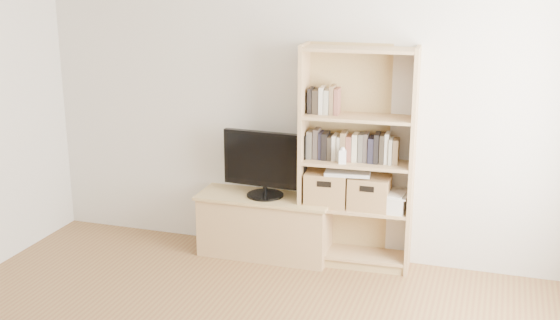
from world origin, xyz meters
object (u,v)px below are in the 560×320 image
at_px(basket_right, 369,192).
at_px(laptop, 348,172).
at_px(bookshelf, 357,159).
at_px(baby_monitor, 342,157).
at_px(television, 265,164).
at_px(tv_stand, 265,227).
at_px(basket_left, 327,188).

relative_size(basket_right, laptop, 0.89).
xyz_separation_m(bookshelf, baby_monitor, (-0.09, -0.10, 0.03)).
distance_m(bookshelf, television, 0.74).
xyz_separation_m(tv_stand, basket_left, (0.50, 0.03, 0.38)).
relative_size(tv_stand, laptop, 3.05).
bearing_deg(laptop, baby_monitor, -113.78).
distance_m(tv_stand, basket_right, 0.92).
relative_size(tv_stand, television, 1.53).
bearing_deg(basket_right, baby_monitor, -153.35).
xyz_separation_m(tv_stand, bookshelf, (0.74, 0.04, 0.63)).
bearing_deg(basket_right, laptop, -176.89).
distance_m(tv_stand, laptop, 0.85).
bearing_deg(baby_monitor, basket_right, 14.00).
bearing_deg(basket_left, bookshelf, -1.26).
height_order(tv_stand, bookshelf, bookshelf).
xyz_separation_m(television, baby_monitor, (0.65, -0.06, 0.13)).
relative_size(baby_monitor, laptop, 0.31).
bearing_deg(bookshelf, tv_stand, -179.65).
bearing_deg(television, laptop, 5.96).
relative_size(tv_stand, basket_right, 3.44).
distance_m(bookshelf, basket_left, 0.35).
bearing_deg(laptop, television, 175.32).
relative_size(basket_left, laptop, 0.94).
bearing_deg(baby_monitor, tv_stand, 161.43).
height_order(bookshelf, basket_right, bookshelf).
distance_m(television, laptop, 0.67).
distance_m(bookshelf, baby_monitor, 0.14).
relative_size(bookshelf, basket_right, 5.66).
xyz_separation_m(tv_stand, basket_right, (0.84, 0.04, 0.37)).
relative_size(bookshelf, television, 2.52).
relative_size(bookshelf, laptop, 5.03).
bearing_deg(basket_left, basket_right, -2.45).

